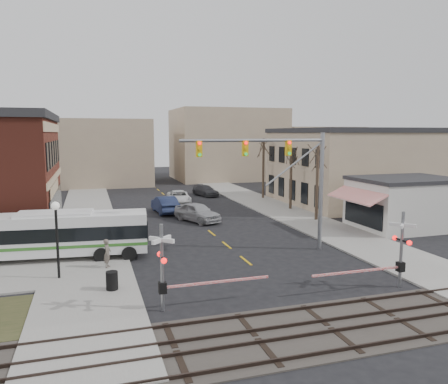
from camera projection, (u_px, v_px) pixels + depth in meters
The scene contains 22 objects.
ground at pixel (258, 270), 25.51m from camera, with size 160.00×160.00×0.00m, color black.
sidewalk_west at pixel (88, 216), 41.64m from camera, with size 5.00×60.00×0.12m, color gray.
sidewalk_east at pixel (271, 207), 47.22m from camera, with size 5.00×60.00×0.12m, color gray.
ballast_strip at pixel (329, 327), 17.93m from camera, with size 160.00×5.00×0.06m, color #332D28.
rail_tracks at pixel (329, 325), 17.92m from camera, with size 160.00×3.91×0.14m.
tan_building at pixel (372, 165), 50.32m from camera, with size 20.30×15.30×8.50m.
awning_shop at pixel (405, 203), 36.53m from camera, with size 9.74×6.20×4.30m.
tree_east_a at pixel (317, 183), 39.48m from camera, with size 0.28×0.28×6.75m.
tree_east_b at pixel (291, 179), 45.28m from camera, with size 0.28×0.28×6.30m.
tree_east_c at pixel (263, 168), 52.85m from camera, with size 0.28×0.28×7.20m.
transit_bus at pixel (56, 234), 27.42m from camera, with size 11.50×3.63×2.91m.
traffic_signal_mast at pixel (285, 167), 28.56m from camera, with size 9.88×0.30×8.00m.
rr_crossing_west at pixel (172, 268), 19.52m from camera, with size 5.60×1.36×4.00m.
rr_crossing_east at pixel (394, 251), 22.32m from camera, with size 5.60×1.36×4.00m.
street_lamp at pixel (56, 224), 23.39m from camera, with size 0.44×0.44×4.21m.
trash_bin at pixel (112, 281), 21.98m from camera, with size 0.60×0.60×0.93m, color black.
car_a at pixel (197, 212), 39.46m from camera, with size 2.02×5.03×1.71m, color #999A9D.
car_b at pixel (165, 204), 43.77m from camera, with size 1.81×5.18×1.71m, color #192240.
car_c at pixel (179, 197), 49.44m from camera, with size 2.42×5.26×1.46m, color silver.
car_d at pixel (205, 191), 55.69m from camera, with size 1.86×4.57×1.33m, color #3C3D41.
pedestrian_near at pixel (107, 253), 25.59m from camera, with size 0.62×0.40×1.69m, color #63584F.
pedestrian_far at pixel (86, 238), 29.42m from camera, with size 0.81×0.63×1.66m, color #333055.
Camera 1 is at (-9.18, -22.98, 7.96)m, focal length 35.00 mm.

